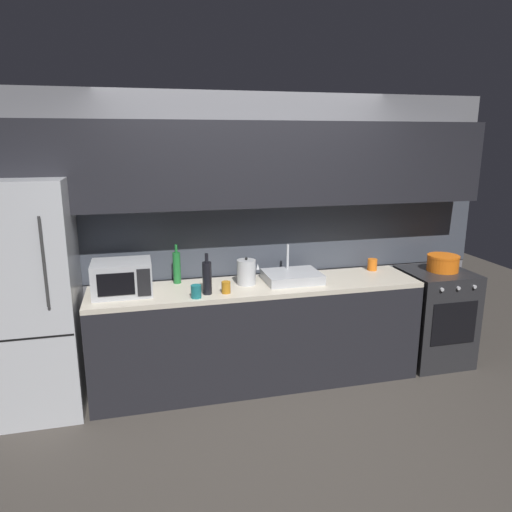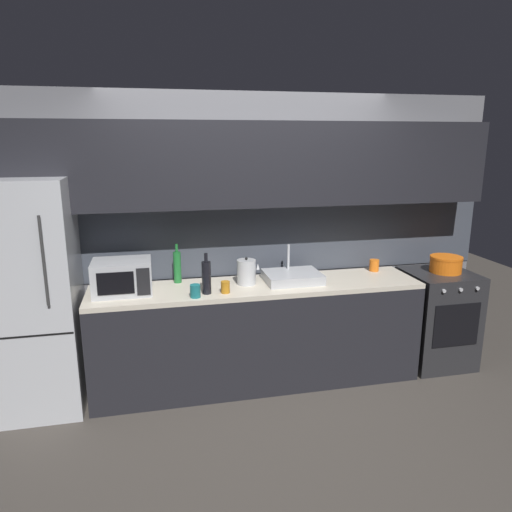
% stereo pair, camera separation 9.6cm
% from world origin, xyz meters
% --- Properties ---
extents(ground_plane, '(10.00, 10.00, 0.00)m').
position_xyz_m(ground_plane, '(0.00, 0.00, 0.00)').
color(ground_plane, '#3D3833').
extents(back_wall, '(4.55, 0.44, 2.50)m').
position_xyz_m(back_wall, '(0.00, 1.20, 1.55)').
color(back_wall, slate).
rests_on(back_wall, ground).
extents(counter_run, '(2.81, 0.60, 0.90)m').
position_xyz_m(counter_run, '(0.00, 0.90, 0.45)').
color(counter_run, black).
rests_on(counter_run, ground).
extents(refrigerator, '(0.68, 0.69, 1.84)m').
position_xyz_m(refrigerator, '(-1.79, 0.90, 0.92)').
color(refrigerator, '#B7BABF').
rests_on(refrigerator, ground).
extents(oven_range, '(0.60, 0.62, 0.90)m').
position_xyz_m(oven_range, '(1.75, 0.90, 0.45)').
color(oven_range, '#232326').
rests_on(oven_range, ground).
extents(microwave, '(0.46, 0.35, 0.27)m').
position_xyz_m(microwave, '(-1.11, 0.92, 1.04)').
color(microwave, '#A8AAAF').
rests_on(microwave, counter_run).
extents(sink_basin, '(0.48, 0.38, 0.30)m').
position_xyz_m(sink_basin, '(0.32, 0.93, 0.94)').
color(sink_basin, '#ADAFB5').
rests_on(sink_basin, counter_run).
extents(kettle, '(0.20, 0.16, 0.24)m').
position_xyz_m(kettle, '(-0.09, 0.94, 1.01)').
color(kettle, '#B7BABF').
rests_on(kettle, counter_run).
extents(wine_bottle_dark, '(0.07, 0.07, 0.33)m').
position_xyz_m(wine_bottle_dark, '(-0.45, 0.76, 1.04)').
color(wine_bottle_dark, black).
rests_on(wine_bottle_dark, counter_run).
extents(wine_bottle_green, '(0.07, 0.07, 0.34)m').
position_xyz_m(wine_bottle_green, '(-0.66, 1.12, 1.04)').
color(wine_bottle_green, '#1E6B2D').
rests_on(wine_bottle_green, counter_run).
extents(mug_amber, '(0.07, 0.07, 0.10)m').
position_xyz_m(mug_amber, '(-0.30, 0.74, 0.95)').
color(mug_amber, '#B27019').
rests_on(mug_amber, counter_run).
extents(mug_orange, '(0.09, 0.09, 0.11)m').
position_xyz_m(mug_orange, '(1.16, 1.08, 0.95)').
color(mug_orange, orange).
rests_on(mug_orange, counter_run).
extents(mug_teal, '(0.08, 0.08, 0.10)m').
position_xyz_m(mug_teal, '(-0.55, 0.68, 0.95)').
color(mug_teal, '#19666B').
rests_on(mug_teal, counter_run).
extents(cooking_pot, '(0.29, 0.29, 0.15)m').
position_xyz_m(cooking_pot, '(1.79, 0.90, 0.98)').
color(cooking_pot, orange).
rests_on(cooking_pot, oven_range).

